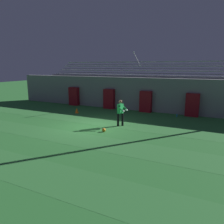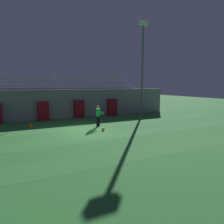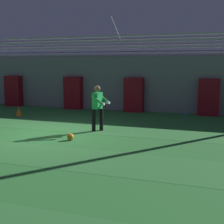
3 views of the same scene
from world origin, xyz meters
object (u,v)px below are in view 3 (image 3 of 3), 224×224
at_px(padding_pillar_gate_right, 134,95).
at_px(padding_pillar_far_left, 14,91).
at_px(traffic_cone, 19,111).
at_px(water_bottle, 186,114).
at_px(soccer_ball, 70,137).
at_px(goalkeeper, 98,105).
at_px(padding_pillar_gate_left, 73,93).
at_px(padding_pillar_far_right, 209,97).

relative_size(padding_pillar_gate_right, padding_pillar_far_left, 1.00).
xyz_separation_m(traffic_cone, water_bottle, (7.58, 2.17, -0.09)).
bearing_deg(padding_pillar_far_left, water_bottle, -4.20).
bearing_deg(soccer_ball, goalkeeper, 78.54).
relative_size(padding_pillar_far_left, goalkeeper, 1.04).
bearing_deg(padding_pillar_gate_left, padding_pillar_gate_right, 0.00).
xyz_separation_m(padding_pillar_gate_right, water_bottle, (2.70, -0.73, -0.75)).
height_order(padding_pillar_far_right, traffic_cone, padding_pillar_far_right).
height_order(padding_pillar_gate_left, padding_pillar_gate_right, same).
bearing_deg(goalkeeper, padding_pillar_far_right, 52.58).
relative_size(padding_pillar_gate_left, padding_pillar_gate_right, 1.00).
bearing_deg(padding_pillar_gate_right, soccer_ball, -93.54).
height_order(traffic_cone, water_bottle, traffic_cone).
xyz_separation_m(padding_pillar_far_left, soccer_ball, (6.85, -6.49, -0.76)).
relative_size(padding_pillar_far_right, water_bottle, 7.27).
relative_size(padding_pillar_far_right, traffic_cone, 4.15).
distance_m(padding_pillar_far_left, goalkeeper, 8.68).
xyz_separation_m(padding_pillar_gate_left, soccer_ball, (3.01, -6.49, -0.76)).
relative_size(padding_pillar_gate_left, padding_pillar_far_left, 1.00).
bearing_deg(padding_pillar_far_left, goalkeeper, -34.16).
height_order(padding_pillar_far_right, soccer_ball, padding_pillar_far_right).
distance_m(goalkeeper, water_bottle, 5.05).
bearing_deg(traffic_cone, water_bottle, 15.96).
bearing_deg(padding_pillar_gate_left, water_bottle, -6.82).
relative_size(padding_pillar_gate_right, goalkeeper, 1.04).
relative_size(padding_pillar_gate_left, soccer_ball, 7.93).
xyz_separation_m(goalkeeper, traffic_cone, (-4.81, 1.98, -0.74)).
bearing_deg(padding_pillar_gate_left, goalkeeper, -55.61).
bearing_deg(soccer_ball, traffic_cone, 141.30).
bearing_deg(padding_pillar_far_right, soccer_ball, -122.00).
bearing_deg(padding_pillar_gate_right, traffic_cone, -149.32).
bearing_deg(padding_pillar_far_left, padding_pillar_gate_right, 0.00).
distance_m(padding_pillar_gate_left, padding_pillar_far_left, 3.85).
relative_size(goalkeeper, soccer_ball, 7.59).
distance_m(padding_pillar_far_right, goalkeeper, 6.14).
bearing_deg(traffic_cone, padding_pillar_gate_left, 63.01).
relative_size(padding_pillar_gate_right, soccer_ball, 7.93).
distance_m(soccer_ball, water_bottle, 6.54).
bearing_deg(padding_pillar_gate_right, goalkeeper, -90.87).
distance_m(padding_pillar_gate_left, goalkeeper, 5.91).
xyz_separation_m(padding_pillar_far_left, goalkeeper, (7.18, -4.87, 0.08)).
bearing_deg(padding_pillar_gate_right, padding_pillar_gate_left, 180.00).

